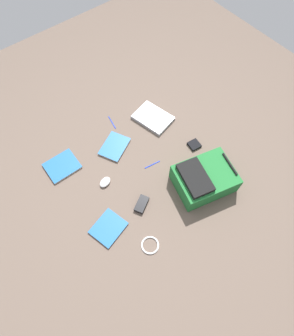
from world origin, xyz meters
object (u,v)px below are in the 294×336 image
backpack (204,179)px  laptop (153,118)px  book_comic (115,147)px  power_brick (142,204)px  book_manual (108,228)px  book_blue (62,166)px  earbud_pouch (194,145)px  computer_mouse (105,182)px  pen_black (112,122)px  cable_coil (150,245)px  pen_blue (152,164)px

backpack → laptop: (-0.72, 0.10, -0.08)m
laptop → book_comic: size_ratio=1.19×
backpack → power_brick: backpack is taller
laptop → book_manual: bearing=-56.9°
laptop → book_blue: laptop is taller
backpack → earbud_pouch: backpack is taller
book_comic → computer_mouse: computer_mouse is taller
pen_black → book_manual: bearing=-36.5°
book_blue → cable_coil: bearing=9.9°
cable_coil → pen_black: bearing=158.8°
book_manual → earbud_pouch: 0.97m
book_manual → book_blue: (-0.64, -0.00, 0.00)m
laptop → computer_mouse: 0.73m
backpack → pen_blue: 0.42m
book_comic → power_brick: bearing=-14.1°
laptop → book_manual: 1.03m
computer_mouse → earbud_pouch: bearing=60.7°
book_blue → laptop: bearing=84.7°
backpack → book_manual: size_ratio=1.84×
laptop → cable_coil: laptop is taller
book_comic → power_brick: power_brick is taller
backpack → book_manual: (-0.16, -0.76, -0.08)m
backpack → book_manual: bearing=-101.9°
book_blue → backpack: bearing=43.7°
pen_blue → backpack: bearing=27.6°
backpack → book_manual: 0.79m
computer_mouse → book_blue: bearing=-167.2°
cable_coil → pen_blue: 0.64m
backpack → pen_blue: size_ratio=3.60×
laptop → cable_coil: (0.84, -0.71, -0.01)m
power_brick → laptop: bearing=135.1°
power_brick → book_blue: bearing=-155.4°
book_blue → earbud_pouch: bearing=62.1°
computer_mouse → book_comic: bearing=115.7°
laptop → book_manual: size_ratio=1.36×
earbud_pouch → pen_black: bearing=-147.3°
book_manual → cable_coil: 0.32m
book_comic → book_manual: bearing=-39.0°
book_comic → pen_blue: book_comic is taller
book_manual → computer_mouse: 0.36m
book_manual → laptop: bearing=123.1°
book_blue → power_brick: power_brick is taller
book_manual → pen_blue: (-0.21, 0.57, -0.00)m
laptop → book_blue: bearing=-95.3°
book_manual → pen_black: book_manual is taller
book_manual → power_brick: size_ratio=2.00×
backpack → pen_blue: bearing=-152.4°
book_blue → book_comic: size_ratio=0.84×
book_blue → book_comic: bearing=75.7°
book_manual → cable_coil: size_ratio=2.12×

